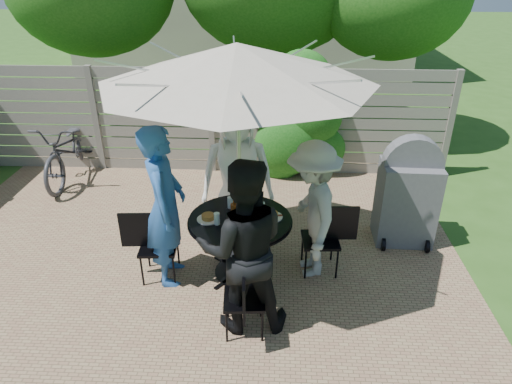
# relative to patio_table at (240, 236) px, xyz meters

# --- Properties ---
(patio_table) EXTENTS (1.31, 1.31, 0.77)m
(patio_table) POSITION_rel_patio_table_xyz_m (0.00, 0.00, 0.00)
(patio_table) COLOR black
(patio_table) RESTS_ON ground
(umbrella) EXTENTS (3.11, 3.11, 2.71)m
(umbrella) POSITION_rel_patio_table_xyz_m (0.00, 0.00, 1.97)
(umbrella) COLOR silver
(umbrella) RESTS_ON ground
(chair_back) EXTENTS (0.45, 0.63, 0.84)m
(chair_back) POSITION_rel_patio_table_xyz_m (-0.12, 0.96, -0.29)
(chair_back) COLOR black
(chair_back) RESTS_ON ground
(person_back) EXTENTS (1.00, 0.72, 1.91)m
(person_back) POSITION_rel_patio_table_xyz_m (-0.10, 0.82, 0.41)
(person_back) COLOR white
(person_back) RESTS_ON ground
(chair_left) EXTENTS (0.65, 0.45, 0.88)m
(chair_left) POSITION_rel_patio_table_xyz_m (-0.96, -0.12, -0.28)
(chair_left) COLOR black
(chair_left) RESTS_ON ground
(person_left) EXTENTS (0.54, 0.75, 1.91)m
(person_left) POSITION_rel_patio_table_xyz_m (-0.82, -0.10, 0.42)
(person_left) COLOR #2557A2
(person_left) RESTS_ON ground
(chair_front) EXTENTS (0.44, 0.62, 0.84)m
(chair_front) POSITION_rel_patio_table_xyz_m (0.12, -0.96, -0.29)
(chair_front) COLOR black
(chair_front) RESTS_ON ground
(person_front) EXTENTS (0.98, 0.81, 1.87)m
(person_front) POSITION_rel_patio_table_xyz_m (0.10, -0.82, 0.39)
(person_front) COLOR black
(person_front) RESTS_ON ground
(chair_right) EXTENTS (0.65, 0.45, 0.89)m
(chair_right) POSITION_rel_patio_table_xyz_m (0.96, 0.12, -0.27)
(chair_right) COLOR black
(chair_right) RESTS_ON ground
(person_right) EXTENTS (0.75, 1.15, 1.68)m
(person_right) POSITION_rel_patio_table_xyz_m (0.82, 0.10, 0.30)
(person_right) COLOR #A2A39F
(person_right) RESTS_ON ground
(plate_back) EXTENTS (0.26, 0.26, 0.06)m
(plate_back) POSITION_rel_patio_table_xyz_m (-0.04, 0.36, 0.26)
(plate_back) COLOR white
(plate_back) RESTS_ON patio_table
(plate_left) EXTENTS (0.26, 0.26, 0.06)m
(plate_left) POSITION_rel_patio_table_xyz_m (-0.36, -0.04, 0.26)
(plate_left) COLOR white
(plate_left) RESTS_ON patio_table
(plate_front) EXTENTS (0.26, 0.26, 0.06)m
(plate_front) POSITION_rel_patio_table_xyz_m (0.04, -0.36, 0.26)
(plate_front) COLOR white
(plate_front) RESTS_ON patio_table
(plate_right) EXTENTS (0.26, 0.26, 0.06)m
(plate_right) POSITION_rel_patio_table_xyz_m (0.36, 0.04, 0.26)
(plate_right) COLOR white
(plate_right) RESTS_ON patio_table
(plate_extra) EXTENTS (0.24, 0.24, 0.06)m
(plate_extra) POSITION_rel_patio_table_xyz_m (0.21, -0.28, 0.26)
(plate_extra) COLOR white
(plate_extra) RESTS_ON patio_table
(glass_back) EXTENTS (0.07, 0.07, 0.14)m
(glass_back) POSITION_rel_patio_table_xyz_m (-0.14, 0.25, 0.30)
(glass_back) COLOR silver
(glass_back) RESTS_ON patio_table
(glass_left) EXTENTS (0.07, 0.07, 0.14)m
(glass_left) POSITION_rel_patio_table_xyz_m (-0.25, -0.14, 0.30)
(glass_left) COLOR silver
(glass_left) RESTS_ON patio_table
(glass_front) EXTENTS (0.07, 0.07, 0.14)m
(glass_front) POSITION_rel_patio_table_xyz_m (0.14, -0.25, 0.30)
(glass_front) COLOR silver
(glass_front) RESTS_ON patio_table
(glass_right) EXTENTS (0.07, 0.07, 0.14)m
(glass_right) POSITION_rel_patio_table_xyz_m (0.25, 0.14, 0.30)
(glass_right) COLOR silver
(glass_right) RESTS_ON patio_table
(syrup_jug) EXTENTS (0.09, 0.09, 0.16)m
(syrup_jug) POSITION_rel_patio_table_xyz_m (-0.07, 0.04, 0.31)
(syrup_jug) COLOR #59280C
(syrup_jug) RESTS_ON patio_table
(coffee_cup) EXTENTS (0.08, 0.08, 0.12)m
(coffee_cup) POSITION_rel_patio_table_xyz_m (0.07, 0.23, 0.29)
(coffee_cup) COLOR #C6B293
(coffee_cup) RESTS_ON patio_table
(bicycle) EXTENTS (0.76, 2.04, 1.06)m
(bicycle) POSITION_rel_patio_table_xyz_m (-3.10, 2.55, -0.01)
(bicycle) COLOR #333338
(bicycle) RESTS_ON ground
(bbq_grill) EXTENTS (0.74, 0.58, 1.48)m
(bbq_grill) POSITION_rel_patio_table_xyz_m (2.10, 0.86, 0.14)
(bbq_grill) COLOR #5C5B61
(bbq_grill) RESTS_ON ground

